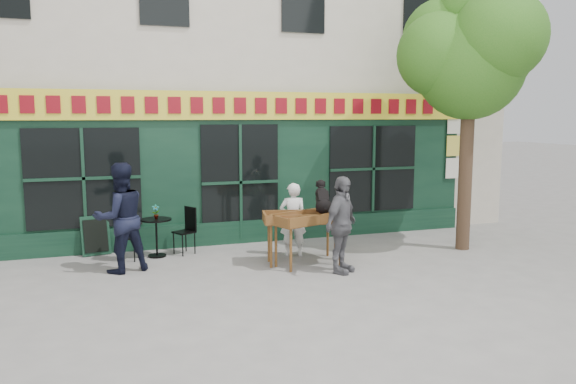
# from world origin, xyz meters

# --- Properties ---
(ground) EXTENTS (80.00, 80.00, 0.00)m
(ground) POSITION_xyz_m (0.00, 0.00, 0.00)
(ground) COLOR slate
(ground) RESTS_ON ground
(building) EXTENTS (14.00, 7.26, 10.00)m
(building) POSITION_xyz_m (0.00, 5.97, 4.97)
(building) COLOR beige
(building) RESTS_ON ground
(street_tree) EXTENTS (3.05, 2.90, 5.60)m
(street_tree) POSITION_xyz_m (4.34, 0.36, 4.11)
(street_tree) COLOR #382619
(street_tree) RESTS_ON ground
(book_cart_center) EXTENTS (1.59, 0.90, 0.99)m
(book_cart_center) POSITION_xyz_m (0.72, 0.26, 0.82)
(book_cart_center) COLOR brown
(book_cart_center) RESTS_ON ground
(dog) EXTENTS (0.45, 0.66, 0.60)m
(dog) POSITION_xyz_m (1.07, 0.21, 1.29)
(dog) COLOR black
(dog) RESTS_ON book_cart_center
(woman) EXTENTS (0.59, 0.45, 1.47)m
(woman) POSITION_xyz_m (0.72, 0.91, 0.73)
(woman) COLOR white
(woman) RESTS_ON ground
(book_cart_right) EXTENTS (1.62, 1.10, 0.99)m
(book_cart_right) POSITION_xyz_m (0.83, 0.21, 0.82)
(book_cart_right) COLOR brown
(book_cart_right) RESTS_ON ground
(man_right) EXTENTS (1.05, 0.98, 1.74)m
(man_right) POSITION_xyz_m (1.13, -0.54, 0.87)
(man_right) COLOR #545459
(man_right) RESTS_ON ground
(bistro_table) EXTENTS (0.60, 0.60, 0.76)m
(bistro_table) POSITION_xyz_m (-1.88, 1.67, 0.54)
(bistro_table) COLOR black
(bistro_table) RESTS_ON ground
(bistro_chair_left) EXTENTS (0.45, 0.45, 0.95)m
(bistro_chair_left) POSITION_xyz_m (-2.51, 1.60, 0.56)
(bistro_chair_left) COLOR black
(bistro_chair_left) RESTS_ON ground
(bistro_chair_right) EXTENTS (0.49, 0.49, 0.95)m
(bistro_chair_right) POSITION_xyz_m (-1.25, 1.76, 0.56)
(bistro_chair_right) COLOR black
(bistro_chair_right) RESTS_ON ground
(potted_plant) EXTENTS (0.16, 0.11, 0.29)m
(potted_plant) POSITION_xyz_m (-1.88, 1.67, 0.91)
(potted_plant) COLOR gray
(potted_plant) RESTS_ON bistro_table
(man_left) EXTENTS (1.14, 1.01, 1.97)m
(man_left) POSITION_xyz_m (-2.58, 0.77, 0.98)
(man_left) COLOR black
(man_left) RESTS_ON ground
(chalkboard) EXTENTS (0.59, 0.29, 0.79)m
(chalkboard) POSITION_xyz_m (-3.02, 2.19, 0.40)
(chalkboard) COLOR black
(chalkboard) RESTS_ON ground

